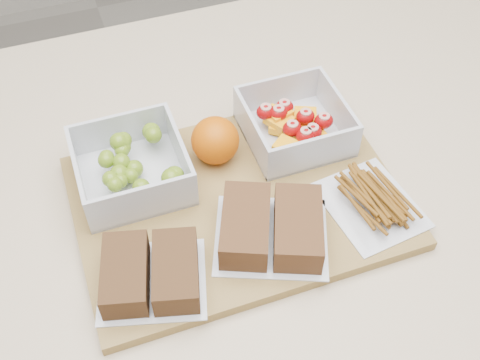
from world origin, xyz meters
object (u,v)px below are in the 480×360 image
(fruit_container, at_px, (294,125))
(orange, at_px, (215,140))
(pretzel_bag, at_px, (372,199))
(cutting_board, at_px, (238,202))
(sandwich_bag_center, at_px, (272,227))
(grape_container, at_px, (133,166))
(sandwich_bag_left, at_px, (151,273))

(fruit_container, distance_m, orange, 0.12)
(fruit_container, xyz_separation_m, pretzel_bag, (0.04, -0.15, -0.01))
(cutting_board, distance_m, sandwich_bag_center, 0.08)
(cutting_board, bearing_deg, grape_container, 146.68)
(grape_container, distance_m, fruit_container, 0.23)
(orange, xyz_separation_m, sandwich_bag_left, (-0.13, -0.16, -0.01))
(sandwich_bag_left, distance_m, pretzel_bag, 0.30)
(sandwich_bag_center, bearing_deg, grape_container, 132.17)
(cutting_board, xyz_separation_m, pretzel_bag, (0.16, -0.07, 0.02))
(orange, relative_size, sandwich_bag_center, 0.38)
(sandwich_bag_left, xyz_separation_m, sandwich_bag_center, (0.15, 0.01, 0.00))
(fruit_container, distance_m, sandwich_bag_left, 0.30)
(orange, xyz_separation_m, sandwich_bag_center, (0.02, -0.15, -0.01))
(sandwich_bag_center, bearing_deg, pretzel_bag, 1.14)
(cutting_board, relative_size, sandwich_bag_center, 2.40)
(cutting_board, height_order, grape_container, grape_container)
(fruit_container, bearing_deg, sandwich_bag_center, -121.93)
(orange, distance_m, sandwich_bag_center, 0.15)
(sandwich_bag_center, bearing_deg, sandwich_bag_left, -175.58)
(grape_container, distance_m, sandwich_bag_center, 0.20)
(pretzel_bag, bearing_deg, orange, 137.24)
(pretzel_bag, bearing_deg, fruit_container, 106.39)
(grape_container, relative_size, sandwich_bag_left, 0.94)
(orange, xyz_separation_m, pretzel_bag, (0.16, -0.15, -0.02))
(grape_container, distance_m, pretzel_bag, 0.31)
(sandwich_bag_left, height_order, sandwich_bag_center, sandwich_bag_center)
(grape_container, xyz_separation_m, pretzel_bag, (0.28, -0.15, -0.01))
(cutting_board, distance_m, fruit_container, 0.14)
(pretzel_bag, bearing_deg, sandwich_bag_left, -177.13)
(grape_container, bearing_deg, cutting_board, -33.43)
(grape_container, bearing_deg, fruit_container, 0.52)
(cutting_board, height_order, pretzel_bag, pretzel_bag)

